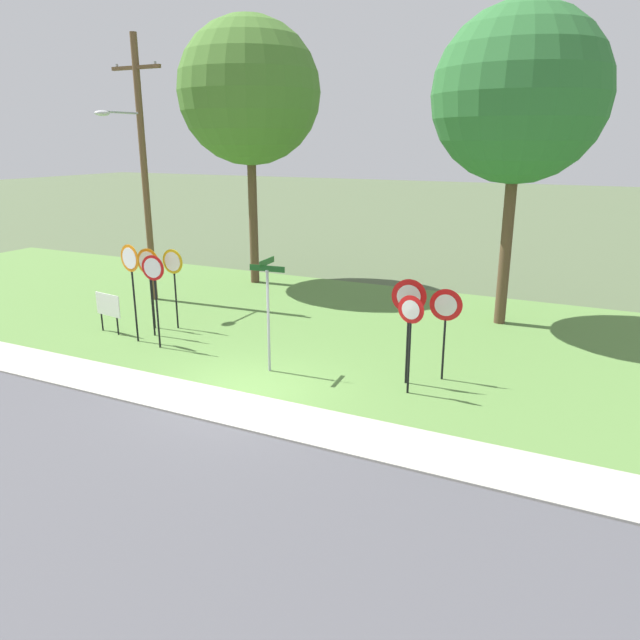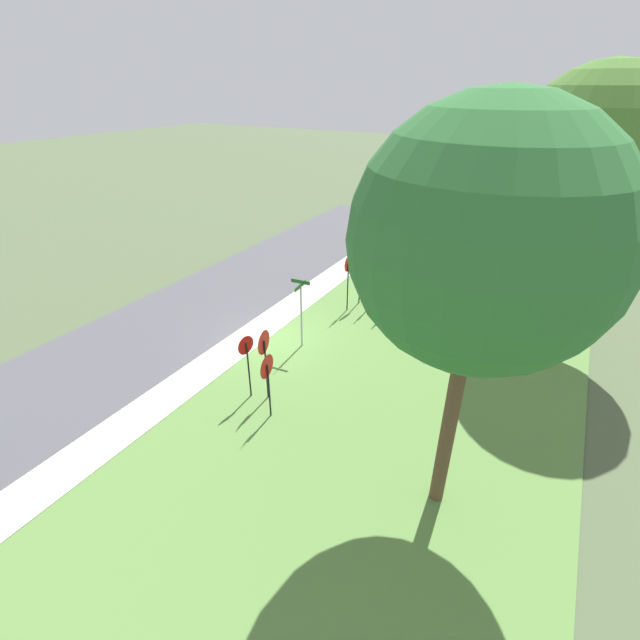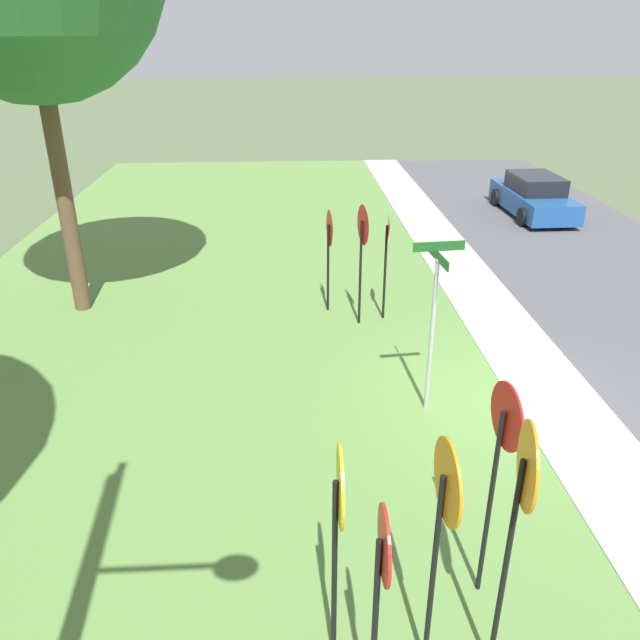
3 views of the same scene
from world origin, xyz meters
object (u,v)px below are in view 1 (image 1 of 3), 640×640
object	(u,v)px
utility_pole	(141,164)
street_name_post	(268,306)
stop_sign_far_right	(154,281)
oak_tree_right	(519,96)
stop_sign_far_center	(149,272)
yield_sign_near_left	(410,322)
notice_board	(108,307)
stop_sign_far_left	(131,271)
yield_sign_far_left	(445,313)
stop_sign_near_right	(173,271)
stop_sign_near_left	(150,274)
yield_sign_near_right	(409,306)
oak_tree_left	(249,92)

from	to	relation	value
utility_pole	street_name_post	bearing A→B (deg)	-29.44
stop_sign_far_right	oak_tree_right	xyz separation A→B (m)	(8.43, 6.93, 5.08)
stop_sign_far_center	utility_pole	world-z (taller)	utility_pole
yield_sign_near_left	stop_sign_far_right	bearing A→B (deg)	-170.05
notice_board	stop_sign_far_left	bearing A→B (deg)	-3.86
yield_sign_near_left	yield_sign_far_left	distance (m)	1.31
street_name_post	oak_tree_right	world-z (taller)	oak_tree_right
stop_sign_near_right	notice_board	world-z (taller)	stop_sign_near_right
stop_sign_near_right	notice_board	distance (m)	2.30
street_name_post	utility_pole	world-z (taller)	utility_pole
yield_sign_near_left	street_name_post	world-z (taller)	street_name_post
stop_sign_far_center	yield_sign_far_left	size ratio (longest dim) A/B	1.16
stop_sign_far_right	yield_sign_near_left	distance (m)	7.51
street_name_post	utility_pole	bearing A→B (deg)	145.34
stop_sign_far_right	yield_sign_near_left	bearing A→B (deg)	-5.38
stop_sign_near_right	yield_sign_far_left	bearing A→B (deg)	-2.23
stop_sign_near_left	yield_sign_far_left	bearing A→B (deg)	-0.46
yield_sign_near_right	utility_pole	distance (m)	12.16
stop_sign_far_right	street_name_post	size ratio (longest dim) A/B	0.92
yield_sign_near_right	yield_sign_far_left	xyz separation A→B (m)	(0.74, 0.64, -0.25)
oak_tree_right	stop_sign_far_center	bearing A→B (deg)	-146.77
notice_board	stop_sign_near_left	bearing A→B (deg)	55.16
yield_sign_near_right	oak_tree_left	xyz separation A→B (m)	(-9.29, 7.89, 5.60)
stop_sign_near_right	notice_board	bearing A→B (deg)	-140.52
stop_sign_far_center	oak_tree_right	distance (m)	12.26
stop_sign_far_right	yield_sign_near_right	distance (m)	7.30
stop_sign_far_right	notice_board	xyz separation A→B (m)	(-2.35, 0.46, -1.15)
yield_sign_near_left	utility_pole	world-z (taller)	utility_pole
stop_sign_far_left	oak_tree_left	xyz separation A→B (m)	(-1.03, 8.30, 5.44)
stop_sign_near_right	stop_sign_far_left	size ratio (longest dim) A/B	0.88
stop_sign_far_right	yield_sign_far_left	bearing A→B (deg)	3.17
stop_sign_far_center	yield_sign_far_left	world-z (taller)	stop_sign_far_center
stop_sign_near_right	stop_sign_near_left	bearing A→B (deg)	-155.63
stop_sign_far_center	yield_sign_near_right	size ratio (longest dim) A/B	1.03
stop_sign_near_left	utility_pole	bearing A→B (deg)	132.96
street_name_post	oak_tree_right	distance (m)	9.99
stop_sign_far_center	yield_sign_far_left	distance (m)	8.93
stop_sign_far_center	utility_pole	distance (m)	5.45
yield_sign_near_right	oak_tree_right	bearing A→B (deg)	69.89
yield_sign_near_left	stop_sign_near_right	bearing A→B (deg)	178.06
street_name_post	yield_sign_far_left	bearing A→B (deg)	12.86
yield_sign_far_left	oak_tree_right	bearing A→B (deg)	79.69
stop_sign_near_right	utility_pole	bearing A→B (deg)	143.30
stop_sign_far_left	stop_sign_near_right	bearing A→B (deg)	91.94
yield_sign_near_right	yield_sign_near_left	bearing A→B (deg)	-77.38
stop_sign_near_left	yield_sign_near_left	size ratio (longest dim) A/B	1.03
stop_sign_far_left	street_name_post	xyz separation A→B (m)	(4.79, -0.32, -0.39)
yield_sign_far_left	oak_tree_left	xyz separation A→B (m)	(-10.03, 7.25, 5.85)
utility_pole	stop_sign_near_right	bearing A→B (deg)	-37.84
stop_sign_near_right	oak_tree_left	world-z (taller)	oak_tree_left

